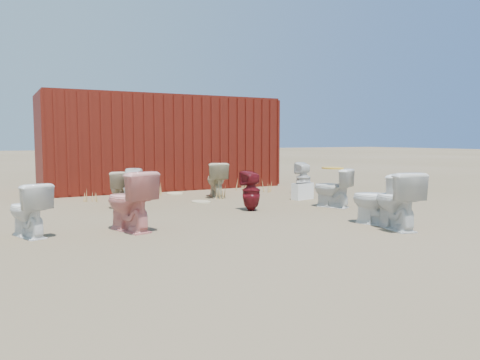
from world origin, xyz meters
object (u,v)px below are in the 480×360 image
toilet_front_a (28,210)px  toilet_front_pink (129,201)px  shipping_container (160,143)px  toilet_front_e (396,200)px  toilet_back_a (133,190)px  toilet_back_beige_left (119,189)px  loose_tank (303,191)px  toilet_front_maroon (251,191)px  toilet_back_e (303,178)px  toilet_back_beige_right (216,180)px  toilet_front_c (377,199)px  toilet_back_yellowlid (332,188)px

toilet_front_a → toilet_front_pink: 1.31m
shipping_container → toilet_front_e: size_ratio=7.18×
toilet_back_a → toilet_back_beige_left: 0.56m
loose_tank → toilet_back_a: bearing=165.1°
toilet_front_maroon → loose_tank: 1.97m
toilet_front_a → toilet_back_beige_left: 2.78m
toilet_front_e → loose_tank: (0.77, 3.36, -0.24)m
toilet_back_e → toilet_back_beige_left: bearing=4.8°
toilet_front_a → toilet_back_beige_right: toilet_back_beige_right is taller
shipping_container → toilet_front_pink: bearing=-112.4°
toilet_front_c → toilet_back_beige_left: size_ratio=1.13×
toilet_front_maroon → toilet_back_beige_right: bearing=-100.2°
shipping_container → toilet_front_pink: (-2.31, -5.61, -0.77)m
shipping_container → toilet_back_beige_left: 3.82m
toilet_front_maroon → loose_tank: toilet_front_maroon is taller
shipping_container → toilet_front_pink: size_ratio=7.02×
toilet_front_pink → toilet_front_c: size_ratio=1.09×
toilet_front_a → shipping_container: bearing=-144.2°
loose_tank → toilet_back_beige_right: bearing=127.8°
toilet_back_a → toilet_back_beige_left: toilet_back_a is taller
toilet_front_pink → toilet_back_e: (4.81, 2.52, -0.05)m
toilet_front_a → toilet_front_e: (4.72, -1.90, 0.06)m
toilet_front_maroon → toilet_back_beige_left: (-2.00, 1.58, -0.01)m
toilet_back_a → loose_tank: size_ratio=1.53×
toilet_front_maroon → toilet_front_e: size_ratio=0.86×
toilet_front_e → toilet_back_e: size_ratio=1.12×
toilet_front_e → toilet_back_yellowlid: size_ratio=1.13×
shipping_container → toilet_front_e: 7.41m
toilet_front_pink → toilet_back_e: toilet_front_pink is taller
toilet_front_e → toilet_front_maroon: bearing=-55.0°
toilet_front_maroon → toilet_back_yellowlid: 1.61m
toilet_back_a → toilet_back_yellowlid: toilet_back_a is taller
toilet_back_e → toilet_back_beige_right: bearing=-7.7°
shipping_container → toilet_back_yellowlid: shipping_container is taller
toilet_front_pink → toilet_back_beige_right: bearing=-151.0°
toilet_front_e → loose_tank: toilet_front_e is taller
toilet_back_yellowlid → toilet_front_c: bearing=44.8°
toilet_front_pink → toilet_back_a: 1.93m
shipping_container → toilet_front_pink: shipping_container is taller
toilet_front_a → toilet_back_yellowlid: size_ratio=0.98×
toilet_back_a → toilet_back_e: size_ratio=1.03×
toilet_front_a → toilet_front_pink: bearing=149.7°
toilet_front_maroon → shipping_container: bearing=-91.0°
shipping_container → toilet_front_c: 7.02m
toilet_front_a → toilet_back_yellowlid: 5.31m
shipping_container → toilet_front_maroon: (0.13, -4.79, -0.84)m
toilet_back_a → toilet_back_e: (4.25, 0.67, -0.01)m
toilet_back_beige_right → toilet_back_e: bearing=-176.5°
toilet_back_beige_right → toilet_back_yellowlid: toilet_back_beige_right is taller
toilet_back_beige_left → toilet_front_c: bearing=139.9°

